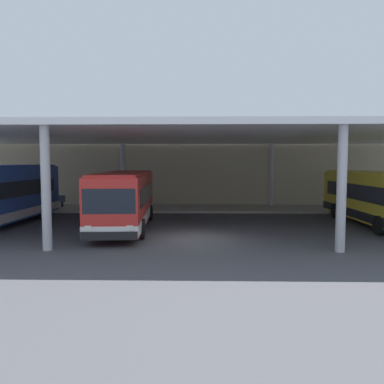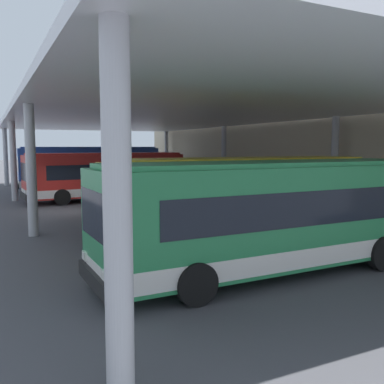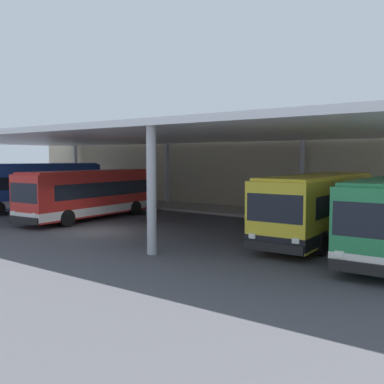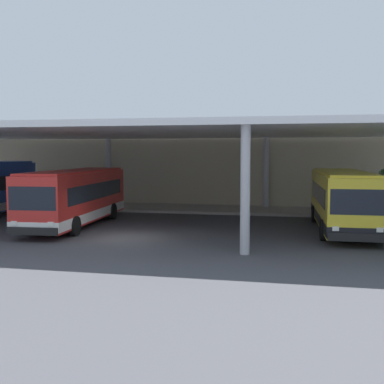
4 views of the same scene
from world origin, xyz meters
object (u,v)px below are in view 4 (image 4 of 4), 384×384
at_px(bus_middle_bay, 342,200).
at_px(trash_bin, 82,198).
at_px(bus_second_bay, 76,197).
at_px(bench_waiting, 37,198).

bearing_deg(bus_middle_bay, trash_bin, 157.76).
relative_size(bus_second_bay, bench_waiting, 5.93).
bearing_deg(trash_bin, bus_middle_bay, -22.24).
relative_size(bus_middle_bay, trash_bin, 10.80).
relative_size(bus_second_bay, bus_middle_bay, 1.01).
xyz_separation_m(bus_middle_bay, bench_waiting, (-22.08, 7.31, -0.99)).
bearing_deg(bench_waiting, bus_second_bay, -49.38).
height_order(bus_second_bay, bench_waiting, bus_second_bay).
xyz_separation_m(bench_waiting, trash_bin, (3.67, 0.22, 0.01)).
distance_m(bench_waiting, trash_bin, 3.68).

